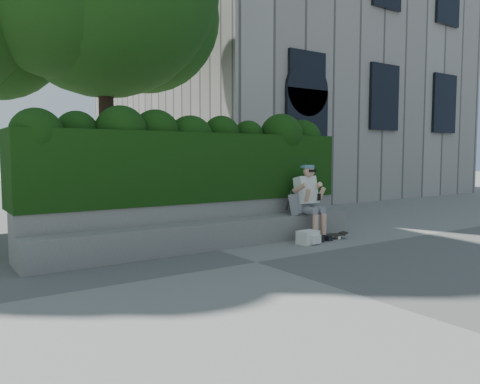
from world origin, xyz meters
TOP-DOWN VIEW (x-y plane):
  - ground at (0.00, 0.00)m, footprint 80.00×80.00m
  - bench_ledge at (0.00, 1.25)m, footprint 6.00×0.45m
  - planter_wall at (0.00, 1.73)m, footprint 6.00×0.50m
  - hedge at (0.00, 1.95)m, footprint 6.00×1.00m
  - building at (9.00, 11.00)m, footprint 12.00×12.00m
  - person at (2.01, 1.07)m, footprint 0.40×0.76m
  - skateboard at (2.15, 0.82)m, footprint 0.84×0.51m
  - backpack_plaid at (1.78, 1.15)m, footprint 0.31×0.24m
  - backpack_ground at (1.59, 0.62)m, footprint 0.39×0.29m

SIDE VIEW (x-z plane):
  - ground at x=0.00m, z-range 0.00..0.00m
  - skateboard at x=2.15m, z-range 0.03..0.11m
  - backpack_ground at x=1.59m, z-range 0.00..0.24m
  - bench_ledge at x=0.00m, z-range 0.00..0.45m
  - planter_wall at x=0.00m, z-range 0.00..0.75m
  - backpack_plaid at x=1.78m, z-range 0.45..0.85m
  - person at x=2.01m, z-range 0.06..1.44m
  - hedge at x=0.00m, z-range 0.75..1.95m
  - building at x=9.00m, z-range 0.00..15.00m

